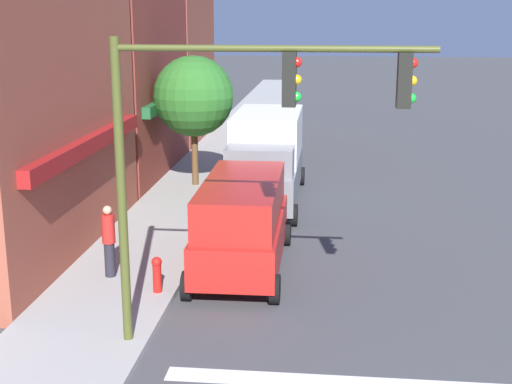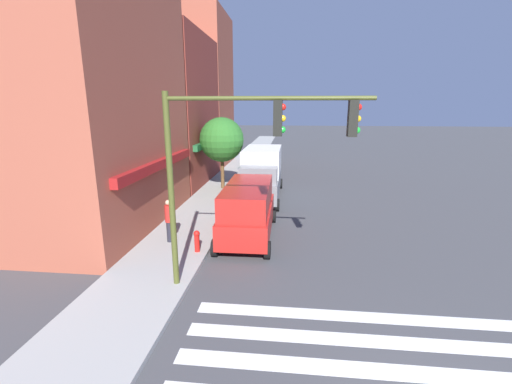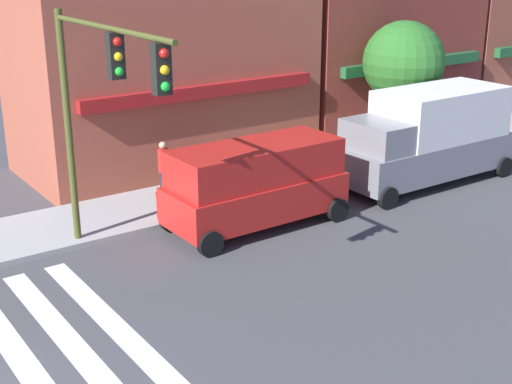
{
  "view_description": "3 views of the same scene",
  "coord_description": "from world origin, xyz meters",
  "px_view_note": "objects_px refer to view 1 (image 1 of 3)",
  "views": [
    {
      "loc": [
        -7.56,
        2.55,
        6.38
      ],
      "look_at": [
        12.77,
        4.7,
        1.2
      ],
      "focal_mm": 50.0,
      "sensor_mm": 36.0,
      "label": 1
    },
    {
      "loc": [
        -4.49,
        2.89,
        5.55
      ],
      "look_at": [
        12.77,
        4.7,
        1.2
      ],
      "focal_mm": 24.0,
      "sensor_mm": 36.0,
      "label": 2
    },
    {
      "loc": [
        -1.06,
        -10.31,
        7.38
      ],
      "look_at": [
        9.44,
        4.7,
        1.0
      ],
      "focal_mm": 50.0,
      "sensor_mm": 36.0,
      "label": 3
    }
  ],
  "objects_px": {
    "pedestrian_red_jacket": "(109,240)",
    "street_tree": "(194,96)",
    "van_red": "(242,221)",
    "box_truck_grey": "(267,157)",
    "fire_hydrant": "(157,273)",
    "traffic_signal": "(235,127)"
  },
  "relations": [
    {
      "from": "pedestrian_red_jacket",
      "to": "street_tree",
      "type": "xyz_separation_m",
      "value": [
        9.56,
        -0.28,
        2.34
      ]
    },
    {
      "from": "fire_hydrant",
      "to": "street_tree",
      "type": "xyz_separation_m",
      "value": [
        10.43,
        1.1,
        2.8
      ]
    },
    {
      "from": "van_red",
      "to": "box_truck_grey",
      "type": "bearing_deg",
      "value": -0.63
    },
    {
      "from": "traffic_signal",
      "to": "street_tree",
      "type": "relative_size",
      "value": 1.26
    },
    {
      "from": "van_red",
      "to": "fire_hydrant",
      "type": "relative_size",
      "value": 5.96
    },
    {
      "from": "box_truck_grey",
      "to": "street_tree",
      "type": "distance_m",
      "value": 3.72
    },
    {
      "from": "van_red",
      "to": "box_truck_grey",
      "type": "height_order",
      "value": "box_truck_grey"
    },
    {
      "from": "pedestrian_red_jacket",
      "to": "street_tree",
      "type": "relative_size",
      "value": 0.37
    },
    {
      "from": "box_truck_grey",
      "to": "fire_hydrant",
      "type": "xyz_separation_m",
      "value": [
        -8.8,
        1.7,
        -0.97
      ]
    },
    {
      "from": "van_red",
      "to": "box_truck_grey",
      "type": "xyz_separation_m",
      "value": [
        6.74,
        0.0,
        0.3
      ]
    },
    {
      "from": "pedestrian_red_jacket",
      "to": "street_tree",
      "type": "distance_m",
      "value": 9.85
    },
    {
      "from": "traffic_signal",
      "to": "street_tree",
      "type": "distance_m",
      "value": 13.29
    },
    {
      "from": "van_red",
      "to": "pedestrian_red_jacket",
      "type": "xyz_separation_m",
      "value": [
        -1.19,
        3.08,
        -0.21
      ]
    },
    {
      "from": "traffic_signal",
      "to": "street_tree",
      "type": "xyz_separation_m",
      "value": [
        12.85,
        3.24,
        -0.96
      ]
    },
    {
      "from": "traffic_signal",
      "to": "van_red",
      "type": "distance_m",
      "value": 5.46
    },
    {
      "from": "fire_hydrant",
      "to": "traffic_signal",
      "type": "bearing_deg",
      "value": -138.46
    },
    {
      "from": "traffic_signal",
      "to": "street_tree",
      "type": "height_order",
      "value": "traffic_signal"
    },
    {
      "from": "van_red",
      "to": "pedestrian_red_jacket",
      "type": "bearing_deg",
      "value": 110.54
    },
    {
      "from": "pedestrian_red_jacket",
      "to": "street_tree",
      "type": "height_order",
      "value": "street_tree"
    },
    {
      "from": "traffic_signal",
      "to": "van_red",
      "type": "xyz_separation_m",
      "value": [
        4.48,
        0.44,
        -3.09
      ]
    },
    {
      "from": "traffic_signal",
      "to": "pedestrian_red_jacket",
      "type": "relative_size",
      "value": 3.37
    },
    {
      "from": "van_red",
      "to": "fire_hydrant",
      "type": "xyz_separation_m",
      "value": [
        -2.06,
        1.7,
        -0.67
      ]
    }
  ]
}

